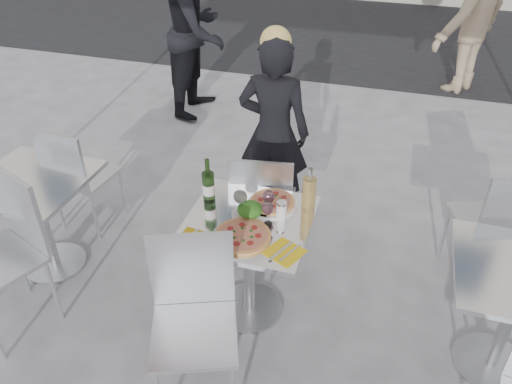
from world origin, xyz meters
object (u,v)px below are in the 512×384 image
(pedestrian_b, at_px, (472,13))
(pizza_far, at_px, (273,202))
(side_table_left, at_px, (38,205))
(chair_near, at_px, (193,307))
(side_chair_lfar, at_px, (75,171))
(wineglass_white_b, at_px, (242,198))
(napkin_left, at_px, (193,240))
(side_chair_lnear, at_px, (7,241))
(sugar_shaker, at_px, (281,210))
(side_chair_rfar, at_px, (501,220))
(chair_far, at_px, (262,200))
(main_table, at_px, (249,248))
(napkin_right, at_px, (285,252))
(wineglass_white_a, at_px, (239,197))
(pizza_near, at_px, (243,236))
(wineglass_red_b, at_px, (269,198))
(pedestrian_a, at_px, (198,31))
(wineglass_red_a, at_px, (268,209))
(wine_bottle, at_px, (208,185))
(carafe, at_px, (309,194))
(salad_plate, at_px, (250,210))

(pedestrian_b, distance_m, pizza_far, 4.33)
(side_table_left, height_order, chair_near, chair_near)
(side_chair_lfar, distance_m, pedestrian_b, 4.85)
(wineglass_white_b, bearing_deg, napkin_left, -119.09)
(side_chair_lnear, height_order, sugar_shaker, side_chair_lnear)
(chair_near, xyz_separation_m, side_chair_rfar, (1.60, 1.25, 0.01))
(chair_far, xyz_separation_m, wineglass_white_b, (-0.00, -0.43, 0.31))
(wineglass_white_b, bearing_deg, side_chair_lfar, 164.68)
(main_table, relative_size, pizza_far, 2.47)
(wineglass_white_b, relative_size, napkin_right, 0.66)
(wineglass_white_a, bearing_deg, wineglass_white_b, 0.23)
(pizza_near, xyz_separation_m, wineglass_red_b, (0.08, 0.26, 0.10))
(pizza_far, distance_m, wineglass_white_a, 0.24)
(pedestrian_a, distance_m, wineglass_white_b, 3.11)
(pedestrian_a, bearing_deg, main_table, -152.15)
(side_chair_rfar, bearing_deg, napkin_left, 8.87)
(pedestrian_a, distance_m, wineglass_red_b, 3.14)
(side_chair_rfar, distance_m, sugar_shaker, 1.45)
(wineglass_white_b, height_order, napkin_left, wineglass_white_b)
(side_table_left, relative_size, pizza_far, 2.47)
(wineglass_red_a, bearing_deg, wineglass_red_b, 102.45)
(side_table_left, bearing_deg, wineglass_white_b, 2.24)
(main_table, height_order, wineglass_white_a, wineglass_white_a)
(sugar_shaker, bearing_deg, wine_bottle, 176.38)
(sugar_shaker, distance_m, napkin_left, 0.54)
(side_table_left, distance_m, carafe, 1.85)
(side_chair_rfar, height_order, salad_plate, side_chair_rfar)
(chair_near, relative_size, pizza_near, 3.05)
(salad_plate, bearing_deg, wineglass_red_b, 30.09)
(main_table, distance_m, chair_near, 0.58)
(side_chair_lfar, bearing_deg, pizza_near, 164.51)
(side_chair_lfar, xyz_separation_m, side_chair_rfar, (2.99, 0.23, 0.04))
(napkin_left, bearing_deg, side_table_left, 174.89)
(main_table, bearing_deg, wineglass_white_a, 143.17)
(side_table_left, relative_size, napkin_left, 3.74)
(wineglass_red_b, xyz_separation_m, napkin_right, (0.18, -0.31, -0.11))
(chair_near, bearing_deg, wineglass_white_a, 64.35)
(side_chair_lfar, xyz_separation_m, wineglass_white_a, (1.44, -0.40, 0.32))
(pedestrian_a, bearing_deg, wineglass_white_a, -152.90)
(side_chair_lnear, bearing_deg, main_table, 39.68)
(pizza_near, bearing_deg, wine_bottle, 138.15)
(side_chair_rfar, bearing_deg, wineglass_white_b, 2.18)
(chair_near, bearing_deg, pizza_far, 52.84)
(pizza_far, bearing_deg, wineglass_white_b, -138.39)
(pedestrian_b, distance_m, sugar_shaker, 4.41)
(pedestrian_b, distance_m, wineglass_white_b, 4.50)
(salad_plate, height_order, wineglass_red_a, wineglass_red_a)
(chair_near, bearing_deg, napkin_left, 89.16)
(main_table, distance_m, napkin_left, 0.41)
(pizza_near, xyz_separation_m, sugar_shaker, (0.16, 0.24, 0.04))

